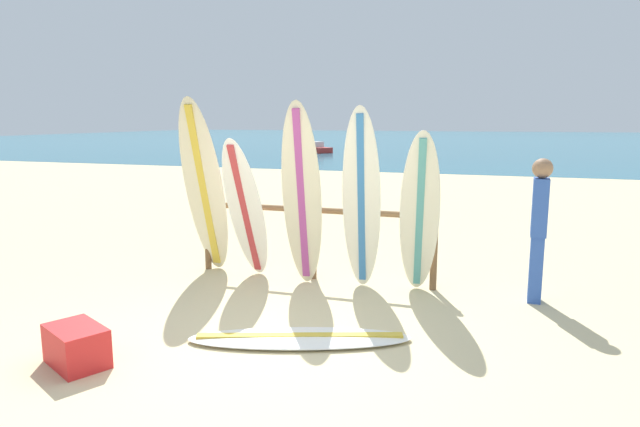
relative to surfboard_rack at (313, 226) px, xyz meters
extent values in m
plane|color=beige|center=(0.23, -2.32, -0.74)|extent=(120.00, 120.00, 0.00)
cube|color=teal|center=(0.23, 55.68, -0.74)|extent=(120.00, 80.00, 0.01)
cylinder|color=brown|center=(-1.65, 0.00, -0.18)|extent=(0.09, 0.09, 1.12)
cylinder|color=brown|center=(0.00, 0.00, -0.18)|extent=(0.09, 0.09, 1.12)
cylinder|color=brown|center=(1.65, 0.00, -0.18)|extent=(0.09, 0.09, 1.12)
cylinder|color=brown|center=(0.00, 0.00, 0.23)|extent=(3.41, 0.08, 0.08)
ellipsoid|color=beige|center=(-1.50, -0.31, 0.51)|extent=(0.63, 0.87, 2.51)
cube|color=gold|center=(-1.50, -0.31, 0.51)|extent=(0.15, 0.79, 2.31)
ellipsoid|color=white|center=(-0.81, -0.45, 0.25)|extent=(0.52, 0.95, 1.99)
cube|color=#B73338|center=(-0.81, -0.45, 0.25)|extent=(0.11, 0.88, 1.84)
ellipsoid|color=beige|center=(0.00, -0.44, 0.48)|extent=(0.57, 0.63, 2.44)
cube|color=#A53F8C|center=(0.00, -0.44, 0.48)|extent=(0.14, 0.56, 2.25)
ellipsoid|color=white|center=(0.77, -0.37, 0.45)|extent=(0.56, 0.68, 2.38)
cube|color=#3372B2|center=(0.77, -0.37, 0.45)|extent=(0.16, 0.60, 2.19)
ellipsoid|color=silver|center=(1.51, -0.38, 0.30)|extent=(0.62, 0.90, 2.10)
cube|color=teal|center=(1.51, -0.38, 0.30)|extent=(0.22, 0.78, 1.93)
ellipsoid|color=white|center=(0.59, -2.15, -0.71)|extent=(2.31, 1.28, 0.07)
cube|color=gold|center=(0.59, -2.15, -0.71)|extent=(1.99, 0.77, 0.08)
cube|color=#3359B2|center=(2.89, -0.10, -0.33)|extent=(0.16, 0.23, 0.82)
cube|color=#3359B2|center=(2.89, -0.10, 0.42)|extent=(0.19, 0.29, 0.69)
sphere|color=#997051|center=(2.89, -0.10, 0.89)|extent=(0.24, 0.24, 0.24)
cube|color=#B22D28|center=(-9.37, 27.97, -0.56)|extent=(2.59, 2.33, 0.35)
cube|color=silver|center=(-9.37, 27.97, -0.21)|extent=(1.15, 1.13, 0.36)
cube|color=red|center=(-1.15, -3.28, -0.56)|extent=(0.72, 0.63, 0.36)
camera|label=1|loc=(2.42, -7.09, 1.46)|focal=31.06mm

